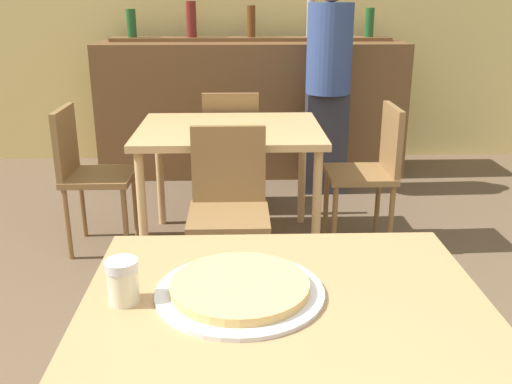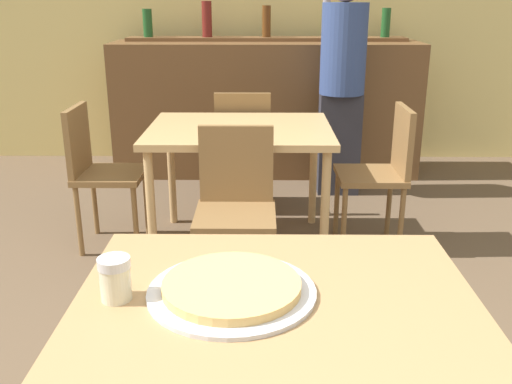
# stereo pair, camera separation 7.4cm
# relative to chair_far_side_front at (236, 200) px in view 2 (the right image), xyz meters

# --- Properties ---
(wall_back) EXTENTS (8.00, 0.05, 2.80)m
(wall_back) POSITION_rel_chair_far_side_front_xyz_m (0.17, 2.72, 0.88)
(wall_back) COLOR #EAD684
(wall_back) RESTS_ON ground_plane
(dining_table_near) EXTENTS (1.04, 0.84, 0.77)m
(dining_table_near) POSITION_rel_chair_far_side_front_xyz_m (0.17, -1.42, 0.16)
(dining_table_near) COLOR #A87F51
(dining_table_near) RESTS_ON ground_plane
(dining_table_far) EXTENTS (1.08, 0.87, 0.76)m
(dining_table_far) POSITION_rel_chair_far_side_front_xyz_m (-0.00, 0.61, 0.16)
(dining_table_far) COLOR tan
(dining_table_far) RESTS_ON ground_plane
(bar_counter) EXTENTS (2.60, 0.56, 1.13)m
(bar_counter) POSITION_rel_chair_far_side_front_xyz_m (0.17, 2.22, 0.04)
(bar_counter) COLOR brown
(bar_counter) RESTS_ON ground_plane
(bar_back_shelf) EXTENTS (2.39, 0.24, 0.34)m
(bar_back_shelf) POSITION_rel_chair_far_side_front_xyz_m (0.15, 2.36, 0.67)
(bar_back_shelf) COLOR brown
(bar_back_shelf) RESTS_ON bar_counter
(chair_far_side_front) EXTENTS (0.40, 0.40, 0.88)m
(chair_far_side_front) POSITION_rel_chair_far_side_front_xyz_m (0.00, 0.00, 0.00)
(chair_far_side_front) COLOR olive
(chair_far_side_front) RESTS_ON ground_plane
(chair_far_side_back) EXTENTS (0.40, 0.40, 0.88)m
(chair_far_side_back) POSITION_rel_chair_far_side_front_xyz_m (-0.00, 1.22, 0.00)
(chair_far_side_back) COLOR olive
(chair_far_side_back) RESTS_ON ground_plane
(chair_far_side_left) EXTENTS (0.40, 0.40, 0.88)m
(chair_far_side_left) POSITION_rel_chair_far_side_front_xyz_m (-0.87, 0.61, 0.00)
(chair_far_side_left) COLOR olive
(chair_far_side_left) RESTS_ON ground_plane
(chair_far_side_right) EXTENTS (0.40, 0.40, 0.88)m
(chair_far_side_right) POSITION_rel_chair_far_side_front_xyz_m (0.87, 0.61, 0.00)
(chair_far_side_right) COLOR olive
(chair_far_side_right) RESTS_ON ground_plane
(pizza_tray) EXTENTS (0.44, 0.44, 0.04)m
(pizza_tray) POSITION_rel_chair_far_side_front_xyz_m (0.05, -1.39, 0.26)
(pizza_tray) COLOR silver
(pizza_tray) RESTS_ON dining_table_near
(cheese_shaker) EXTENTS (0.08, 0.08, 0.11)m
(cheese_shaker) POSITION_rel_chair_far_side_front_xyz_m (-0.24, -1.42, 0.30)
(cheese_shaker) COLOR beige
(cheese_shaker) RESTS_ON dining_table_near
(person_standing) EXTENTS (0.34, 0.34, 1.65)m
(person_standing) POSITION_rel_chair_far_side_front_xyz_m (0.74, 1.64, 0.38)
(person_standing) COLOR #2D2D38
(person_standing) RESTS_ON ground_plane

